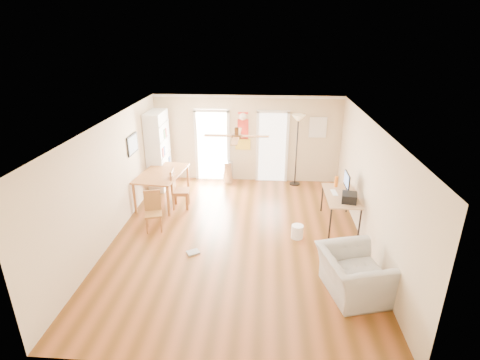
# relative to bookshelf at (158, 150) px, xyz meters

# --- Properties ---
(floor) EXTENTS (7.00, 7.00, 0.00)m
(floor) POSITION_rel_bookshelf_xyz_m (2.51, -2.75, -1.12)
(floor) COLOR brown
(floor) RESTS_ON ground
(ceiling) EXTENTS (5.50, 7.00, 0.00)m
(ceiling) POSITION_rel_bookshelf_xyz_m (2.51, -2.75, 1.48)
(ceiling) COLOR silver
(ceiling) RESTS_ON floor
(wall_back) EXTENTS (5.50, 0.04, 2.60)m
(wall_back) POSITION_rel_bookshelf_xyz_m (2.51, 0.75, 0.18)
(wall_back) COLOR beige
(wall_back) RESTS_ON floor
(wall_front) EXTENTS (5.50, 0.04, 2.60)m
(wall_front) POSITION_rel_bookshelf_xyz_m (2.51, -6.25, 0.18)
(wall_front) COLOR beige
(wall_front) RESTS_ON floor
(wall_left) EXTENTS (0.04, 7.00, 2.60)m
(wall_left) POSITION_rel_bookshelf_xyz_m (-0.24, -2.75, 0.18)
(wall_left) COLOR beige
(wall_left) RESTS_ON floor
(wall_right) EXTENTS (0.04, 7.00, 2.60)m
(wall_right) POSITION_rel_bookshelf_xyz_m (5.26, -2.75, 0.18)
(wall_right) COLOR beige
(wall_right) RESTS_ON floor
(crown_molding) EXTENTS (5.50, 7.00, 0.08)m
(crown_molding) POSITION_rel_bookshelf_xyz_m (2.51, -2.75, 1.44)
(crown_molding) COLOR white
(crown_molding) RESTS_ON wall_back
(kitchen_doorway) EXTENTS (0.90, 0.10, 2.10)m
(kitchen_doorway) POSITION_rel_bookshelf_xyz_m (1.46, 0.73, -0.07)
(kitchen_doorway) COLOR white
(kitchen_doorway) RESTS_ON wall_back
(bathroom_doorway) EXTENTS (0.80, 0.10, 2.10)m
(bathroom_doorway) POSITION_rel_bookshelf_xyz_m (3.26, 0.73, -0.07)
(bathroom_doorway) COLOR white
(bathroom_doorway) RESTS_ON wall_back
(wall_decal) EXTENTS (0.46, 0.03, 1.10)m
(wall_decal) POSITION_rel_bookshelf_xyz_m (2.38, 0.73, 0.43)
(wall_decal) COLOR red
(wall_decal) RESTS_ON wall_back
(ac_grille) EXTENTS (0.50, 0.04, 0.60)m
(ac_grille) POSITION_rel_bookshelf_xyz_m (4.56, 0.72, 0.58)
(ac_grille) COLOR white
(ac_grille) RESTS_ON wall_back
(framed_poster) EXTENTS (0.04, 0.66, 0.48)m
(framed_poster) POSITION_rel_bookshelf_xyz_m (-0.22, -1.35, 0.58)
(framed_poster) COLOR black
(framed_poster) RESTS_ON wall_left
(ceiling_fan) EXTENTS (1.24, 1.24, 0.20)m
(ceiling_fan) POSITION_rel_bookshelf_xyz_m (2.51, -3.05, 1.31)
(ceiling_fan) COLOR #593819
(ceiling_fan) RESTS_ON ceiling
(bookshelf) EXTENTS (0.76, 1.10, 2.24)m
(bookshelf) POSITION_rel_bookshelf_xyz_m (0.00, 0.00, 0.00)
(bookshelf) COLOR silver
(bookshelf) RESTS_ON floor
(dining_table) EXTENTS (1.19, 1.78, 0.84)m
(dining_table) POSITION_rel_bookshelf_xyz_m (0.36, -1.01, -0.70)
(dining_table) COLOR #9A5C31
(dining_table) RESTS_ON floor
(dining_chair_right_a) EXTENTS (0.40, 0.40, 0.93)m
(dining_chair_right_a) POSITION_rel_bookshelf_xyz_m (0.91, -1.32, -0.65)
(dining_chair_right_a) COLOR #A96636
(dining_chair_right_a) RESTS_ON floor
(dining_chair_right_b) EXTENTS (0.47, 0.47, 1.04)m
(dining_chair_right_b) POSITION_rel_bookshelf_xyz_m (0.91, -1.32, -0.60)
(dining_chair_right_b) COLOR brown
(dining_chair_right_b) RESTS_ON floor
(dining_chair_near) EXTENTS (0.47, 0.47, 0.92)m
(dining_chair_near) POSITION_rel_bookshelf_xyz_m (0.54, -2.55, -0.66)
(dining_chair_near) COLOR brown
(dining_chair_near) RESTS_ON floor
(trash_can) EXTENTS (0.31, 0.31, 0.66)m
(trash_can) POSITION_rel_bookshelf_xyz_m (1.95, 0.47, -0.79)
(trash_can) COLOR #B3B3B5
(trash_can) RESTS_ON floor
(torchiere_lamp) EXTENTS (0.40, 0.40, 2.11)m
(torchiere_lamp) POSITION_rel_bookshelf_xyz_m (3.96, 0.47, -0.06)
(torchiere_lamp) COLOR black
(torchiere_lamp) RESTS_ON floor
(computer_desk) EXTENTS (0.72, 1.43, 0.77)m
(computer_desk) POSITION_rel_bookshelf_xyz_m (4.85, -1.96, -0.73)
(computer_desk) COLOR tan
(computer_desk) RESTS_ON floor
(imac) EXTENTS (0.14, 0.53, 0.49)m
(imac) POSITION_rel_bookshelf_xyz_m (4.98, -1.82, -0.11)
(imac) COLOR black
(imac) RESTS_ON computer_desk
(keyboard) EXTENTS (0.13, 0.36, 0.01)m
(keyboard) POSITION_rel_bookshelf_xyz_m (4.71, -1.85, -0.34)
(keyboard) COLOR white
(keyboard) RESTS_ON computer_desk
(printer) EXTENTS (0.38, 0.43, 0.19)m
(printer) POSITION_rel_bookshelf_xyz_m (4.96, -2.31, -0.26)
(printer) COLOR black
(printer) RESTS_ON computer_desk
(orange_bottle) EXTENTS (0.10, 0.10, 0.26)m
(orange_bottle) POSITION_rel_bookshelf_xyz_m (4.81, -1.46, -0.22)
(orange_bottle) COLOR orange
(orange_bottle) RESTS_ON computer_desk
(wastebasket_a) EXTENTS (0.27, 0.27, 0.31)m
(wastebasket_a) POSITION_rel_bookshelf_xyz_m (3.82, -2.66, -0.96)
(wastebasket_a) COLOR white
(wastebasket_a) RESTS_ON floor
(floor_cloth) EXTENTS (0.32, 0.30, 0.04)m
(floor_cloth) POSITION_rel_bookshelf_xyz_m (1.62, -3.46, -1.10)
(floor_cloth) COLOR #989893
(floor_cloth) RESTS_ON floor
(armchair) EXTENTS (1.32, 1.43, 0.78)m
(armchair) POSITION_rel_bookshelf_xyz_m (4.66, -4.49, -0.73)
(armchair) COLOR #ACACA7
(armchair) RESTS_ON floor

